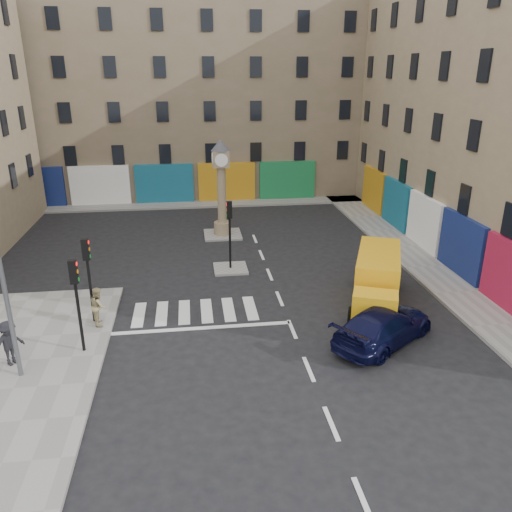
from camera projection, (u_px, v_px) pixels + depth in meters
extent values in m
plane|color=black|center=(297.00, 341.00, 20.02)|extent=(120.00, 120.00, 0.00)
cube|color=gray|center=(403.00, 247.00, 30.36)|extent=(2.60, 30.00, 0.15)
cube|color=gray|center=(191.00, 204.00, 40.09)|extent=(32.00, 2.40, 0.15)
cube|color=gray|center=(230.00, 268.00, 27.17)|extent=(1.80, 1.80, 0.12)
cube|color=gray|center=(223.00, 235.00, 32.74)|extent=(2.40, 2.40, 0.12)
cube|color=#7C6752|center=(185.00, 91.00, 42.51)|extent=(32.00, 10.00, 17.00)
cylinder|color=black|center=(80.00, 318.00, 18.63)|extent=(0.12, 0.12, 2.80)
cube|color=black|center=(73.00, 272.00, 17.98)|extent=(0.28, 0.22, 0.90)
cylinder|color=black|center=(91.00, 291.00, 20.85)|extent=(0.12, 0.12, 2.80)
cube|color=black|center=(86.00, 249.00, 20.20)|extent=(0.28, 0.22, 0.90)
cylinder|color=black|center=(230.00, 243.00, 26.66)|extent=(0.12, 0.12, 2.80)
cube|color=black|center=(229.00, 210.00, 26.01)|extent=(0.28, 0.22, 0.90)
cylinder|color=#595B60|center=(1.00, 270.00, 16.18)|extent=(0.16, 0.16, 8.00)
cylinder|color=#948160|center=(223.00, 228.00, 32.58)|extent=(1.10, 1.10, 0.80)
cylinder|color=#948160|center=(222.00, 195.00, 31.80)|extent=(0.56, 0.56, 3.60)
cube|color=#948160|center=(221.00, 159.00, 30.99)|extent=(1.00, 1.00, 1.00)
cylinder|color=white|center=(221.00, 160.00, 30.51)|extent=(0.80, 0.06, 0.80)
cone|color=#333338|center=(220.00, 145.00, 30.70)|extent=(1.20, 1.20, 0.70)
imported|color=black|center=(384.00, 326.00, 19.73)|extent=(5.23, 4.57, 1.45)
cube|color=#FAB015|center=(378.00, 274.00, 23.56)|extent=(3.48, 4.92, 2.17)
cube|color=#FAB015|center=(374.00, 311.00, 20.58)|extent=(2.09, 1.73, 1.61)
cube|color=black|center=(375.00, 303.00, 20.40)|extent=(1.81, 1.40, 0.66)
cylinder|color=black|center=(351.00, 315.00, 21.33)|extent=(0.51, 0.79, 0.76)
cylinder|color=black|center=(397.00, 321.00, 20.88)|extent=(0.51, 0.79, 0.76)
cylinder|color=black|center=(358.00, 278.00, 25.09)|extent=(0.51, 0.79, 0.76)
cylinder|color=black|center=(397.00, 282.00, 24.64)|extent=(0.51, 0.79, 0.76)
imported|color=#9D8E60|center=(99.00, 306.00, 20.83)|extent=(0.76, 0.90, 1.65)
imported|color=black|center=(9.00, 343.00, 17.94)|extent=(1.18, 1.27, 1.72)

